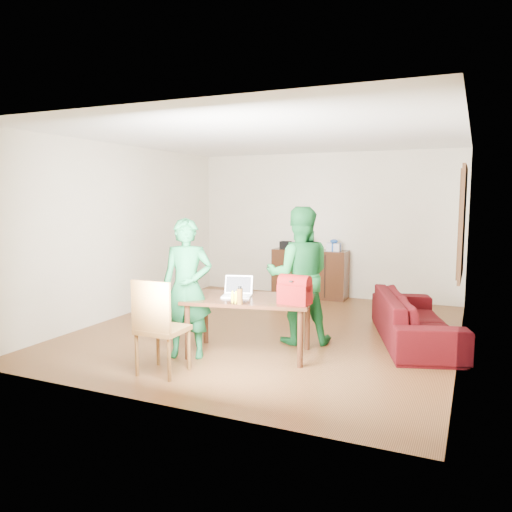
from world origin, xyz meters
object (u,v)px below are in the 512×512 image
at_px(laptop, 237,293).
at_px(sofa, 415,318).
at_px(bottle, 240,295).
at_px(red_bag, 295,292).
at_px(chair, 162,346).
at_px(person_near, 187,288).
at_px(table, 249,305).
at_px(person_far, 299,275).

relative_size(laptop, sofa, 0.18).
distance_m(bottle, red_bag, 0.62).
height_order(chair, red_bag, chair).
height_order(person_near, bottle, person_near).
bearing_deg(sofa, chair, 116.97).
bearing_deg(sofa, table, 109.53).
bearing_deg(laptop, red_bag, -22.47).
bearing_deg(bottle, chair, -136.17).
distance_m(person_far, red_bag, 0.86).
relative_size(chair, person_near, 0.63).
relative_size(bottle, sofa, 0.09).
relative_size(table, chair, 1.56).
height_order(person_far, bottle, person_far).
xyz_separation_m(table, chair, (-0.58, -0.98, -0.31)).
relative_size(person_near, sofa, 0.77).
distance_m(laptop, sofa, 2.39).
height_order(chair, person_near, person_near).
xyz_separation_m(table, person_near, (-0.63, -0.37, 0.21)).
bearing_deg(person_far, red_bag, 83.96).
bearing_deg(laptop, person_far, 37.94).
bearing_deg(table, person_far, 51.23).
distance_m(table, person_near, 0.76).
xyz_separation_m(person_near, laptop, (0.48, 0.35, -0.08)).
distance_m(table, chair, 1.18).
relative_size(person_far, bottle, 8.78).
bearing_deg(laptop, person_near, -159.85).
bearing_deg(red_bag, sofa, 56.52).
distance_m(person_far, laptop, 0.93).
xyz_separation_m(chair, person_near, (-0.06, 0.61, 0.52)).
xyz_separation_m(person_near, bottle, (0.69, -0.00, -0.03)).
bearing_deg(person_near, sofa, 15.15).
bearing_deg(chair, person_near, 95.44).
bearing_deg(bottle, red_bag, 26.08).
bearing_deg(table, bottle, -92.94).
relative_size(chair, red_bag, 2.94).
bearing_deg(table, red_bag, -20.68).
relative_size(bottle, red_bag, 0.57).
xyz_separation_m(chair, bottle, (0.63, 0.61, 0.49)).
distance_m(person_near, bottle, 0.69).
bearing_deg(person_far, laptop, 32.44).
height_order(table, sofa, table).
height_order(table, person_far, person_far).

